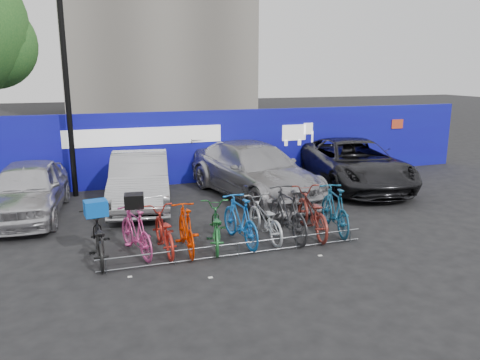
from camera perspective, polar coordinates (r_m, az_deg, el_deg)
name	(u,v)px	position (r m, az deg, el deg)	size (l,w,h in m)	color
ground	(230,246)	(10.20, -1.26, -8.05)	(100.00, 100.00, 0.00)	black
hoarding	(176,148)	(15.54, -7.79, 3.90)	(22.00, 0.18, 2.40)	#100B9A
lamppost	(67,85)	(14.50, -20.38, 10.75)	(0.25, 0.50, 6.11)	black
bike_rack	(238,249)	(9.61, -0.20, -8.39)	(5.60, 0.03, 0.30)	#595B60
car_0	(28,189)	(13.16, -24.46, -1.05)	(1.70, 4.23, 1.44)	silver
car_1	(140,180)	(13.31, -12.10, 0.03)	(1.53, 4.40, 1.45)	#A0A0A4
car_2	(254,170)	(13.92, 1.75, 1.18)	(2.21, 5.44, 1.58)	#9D9CA1
car_3	(353,163)	(15.63, 13.67, 2.02)	(2.50, 5.43, 1.51)	black
bike_0	(98,238)	(9.70, -16.91, -6.83)	(0.62, 1.79, 0.94)	black
bike_1	(136,231)	(9.83, -12.59, -6.10)	(0.47, 1.67, 1.01)	#DB428F
bike_2	(163,231)	(9.91, -9.33, -6.11)	(0.60, 1.72, 0.90)	#B2241A
bike_3	(186,229)	(9.81, -6.60, -5.91)	(0.47, 1.66, 1.00)	red
bike_4	(216,226)	(10.04, -3.00, -5.63)	(0.61, 1.75, 0.92)	#1E652C
bike_5	(240,220)	(10.18, 0.02, -4.88)	(0.50, 1.78, 1.07)	blue
bike_6	(265,219)	(10.49, 3.01, -4.75)	(0.62, 1.77, 0.93)	#ADB1B5
bike_7	(288,213)	(10.55, 5.84, -3.99)	(0.55, 1.96, 1.18)	#29292B
bike_8	(311,212)	(10.88, 8.70, -3.91)	(0.69, 1.99, 1.04)	maroon
bike_9	(335,209)	(11.12, 11.49, -3.49)	(0.52, 1.84, 1.10)	#175378
cargo_crate	(96,208)	(9.51, -17.17, -3.30)	(0.43, 0.33, 0.31)	#074BB4
cargo_topcase	(134,201)	(9.64, -12.78, -2.49)	(0.38, 0.34, 0.28)	black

